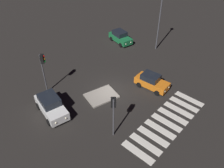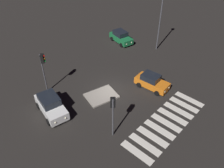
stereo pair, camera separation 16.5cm
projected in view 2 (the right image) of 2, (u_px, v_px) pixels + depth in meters
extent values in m
plane|color=black|center=(112.00, 91.00, 26.47)|extent=(80.00, 80.00, 0.00)
cube|color=gray|center=(101.00, 96.00, 25.68)|extent=(3.83, 3.27, 0.18)
cube|color=silver|center=(51.00, 107.00, 23.34)|extent=(2.80, 4.66, 0.89)
cube|color=black|center=(49.00, 99.00, 23.01)|extent=(2.16, 2.55, 0.72)
cylinder|color=black|center=(66.00, 114.00, 23.12)|extent=(0.41, 0.74, 0.70)
cylinder|color=black|center=(49.00, 122.00, 22.31)|extent=(0.41, 0.74, 0.70)
cylinder|color=black|center=(55.00, 99.00, 24.87)|extent=(0.41, 0.74, 0.70)
cylinder|color=black|center=(38.00, 106.00, 24.06)|extent=(0.41, 0.74, 0.70)
sphere|color=#F2EABF|center=(65.00, 118.00, 22.19)|extent=(0.23, 0.23, 0.23)
sphere|color=#F2EABF|center=(55.00, 122.00, 21.73)|extent=(0.23, 0.23, 0.23)
cube|color=#196B38|center=(121.00, 38.00, 35.13)|extent=(2.54, 4.19, 0.80)
cube|color=black|center=(120.00, 33.00, 34.84)|extent=(1.95, 2.30, 0.65)
cylinder|color=black|center=(130.00, 42.00, 34.92)|extent=(0.37, 0.66, 0.63)
cylinder|color=black|center=(121.00, 45.00, 34.20)|extent=(0.37, 0.66, 0.63)
cylinder|color=black|center=(121.00, 36.00, 36.50)|extent=(0.37, 0.66, 0.63)
cylinder|color=black|center=(112.00, 39.00, 35.78)|extent=(0.37, 0.66, 0.63)
sphere|color=#F2EABF|center=(131.00, 42.00, 34.08)|extent=(0.21, 0.21, 0.21)
sphere|color=#F2EABF|center=(126.00, 44.00, 33.68)|extent=(0.21, 0.21, 0.21)
cube|color=orange|center=(152.00, 83.00, 26.54)|extent=(1.87, 3.89, 0.78)
cube|color=black|center=(151.00, 77.00, 26.22)|extent=(1.60, 2.04, 0.63)
cylinder|color=black|center=(164.00, 86.00, 26.67)|extent=(0.26, 0.62, 0.61)
cylinder|color=black|center=(157.00, 93.00, 25.69)|extent=(0.26, 0.62, 0.61)
cylinder|color=black|center=(147.00, 78.00, 27.83)|extent=(0.26, 0.62, 0.61)
cylinder|color=black|center=(139.00, 85.00, 26.85)|extent=(0.26, 0.62, 0.61)
sphere|color=#F2EABF|center=(169.00, 88.00, 25.90)|extent=(0.20, 0.20, 0.20)
sphere|color=#F2EABF|center=(165.00, 92.00, 25.35)|extent=(0.20, 0.20, 0.20)
cylinder|color=#47474C|center=(44.00, 74.00, 24.95)|extent=(0.14, 0.14, 4.79)
cube|color=black|center=(42.00, 59.00, 23.77)|extent=(0.54, 0.53, 0.96)
sphere|color=red|center=(44.00, 56.00, 23.59)|extent=(0.22, 0.22, 0.22)
sphere|color=orange|center=(44.00, 59.00, 23.77)|extent=(0.22, 0.22, 0.22)
sphere|color=green|center=(45.00, 61.00, 23.96)|extent=(0.22, 0.22, 0.22)
cylinder|color=#47474C|center=(113.00, 118.00, 20.20)|extent=(0.14, 0.14, 4.33)
cube|color=black|center=(113.00, 102.00, 19.30)|extent=(0.53, 0.54, 0.96)
sphere|color=red|center=(113.00, 98.00, 19.27)|extent=(0.22, 0.22, 0.22)
sphere|color=orange|center=(113.00, 101.00, 19.46)|extent=(0.22, 0.22, 0.22)
sphere|color=green|center=(113.00, 103.00, 19.64)|extent=(0.22, 0.22, 0.22)
cylinder|color=#47474C|center=(159.00, 25.00, 31.61)|extent=(0.18, 0.18, 7.47)
cube|color=silver|center=(137.00, 152.00, 20.01)|extent=(0.70, 3.20, 0.02)
cube|color=silver|center=(145.00, 144.00, 20.67)|extent=(0.70, 3.20, 0.02)
cube|color=silver|center=(153.00, 137.00, 21.34)|extent=(0.70, 3.20, 0.02)
cube|color=silver|center=(160.00, 129.00, 22.01)|extent=(0.70, 3.20, 0.02)
cube|color=silver|center=(166.00, 123.00, 22.67)|extent=(0.70, 3.20, 0.02)
cube|color=silver|center=(172.00, 116.00, 23.34)|extent=(0.70, 3.20, 0.02)
cube|color=silver|center=(178.00, 110.00, 24.01)|extent=(0.70, 3.20, 0.02)
cube|color=silver|center=(184.00, 105.00, 24.67)|extent=(0.70, 3.20, 0.02)
cube|color=silver|center=(189.00, 99.00, 25.34)|extent=(0.70, 3.20, 0.02)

